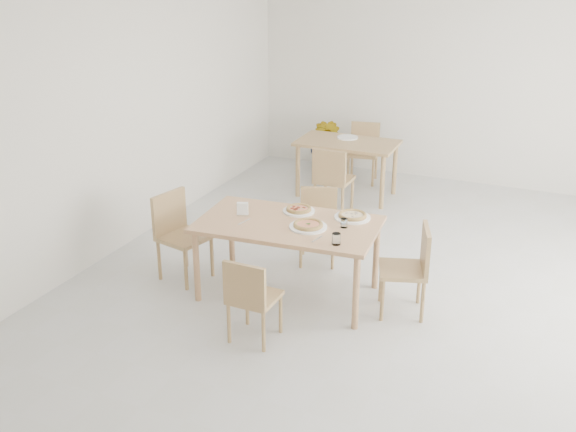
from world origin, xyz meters
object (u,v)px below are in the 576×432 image
at_px(pizza_mushroom, 352,215).
at_px(plate_margherita, 308,227).
at_px(tumbler_b, 344,223).
at_px(potted_plant, 325,145).
at_px(pizza_pepperoni, 299,209).
at_px(napkin_holder, 243,209).
at_px(chair_back_n, 364,148).
at_px(pizza_margherita, 308,225).
at_px(tumbler_a, 336,239).
at_px(chair_back_s, 332,177).
at_px(chair_east, 412,264).
at_px(chair_north, 318,220).
at_px(plate_empty, 347,137).
at_px(chair_west, 178,229).
at_px(second_table, 347,149).
at_px(plate_pepperoni, 299,211).
at_px(plate_mushroom, 352,217).
at_px(main_table, 288,230).
at_px(chair_south, 250,295).

bearing_deg(pizza_mushroom, plate_margherita, -127.61).
relative_size(tumbler_b, potted_plant, 0.10).
height_order(pizza_pepperoni, napkin_holder, napkin_holder).
bearing_deg(chair_back_n, pizza_margherita, -90.07).
bearing_deg(napkin_holder, pizza_margherita, -22.90).
height_order(tumbler_a, chair_back_n, tumbler_a).
relative_size(tumbler_a, chair_back_s, 0.12).
bearing_deg(chair_east, tumbler_b, -105.57).
xyz_separation_m(chair_north, pizza_pepperoni, (0.02, -0.56, 0.33)).
distance_m(pizza_mushroom, plate_empty, 2.86).
height_order(chair_west, second_table, chair_west).
distance_m(pizza_margherita, chair_back_n, 3.68).
distance_m(plate_margherita, pizza_pepperoni, 0.40).
bearing_deg(second_table, pizza_margherita, -78.35).
relative_size(chair_north, tumbler_a, 7.74).
relative_size(chair_west, plate_margherita, 2.54).
distance_m(plate_pepperoni, chair_back_n, 3.32).
relative_size(plate_margherita, second_table, 0.26).
bearing_deg(tumbler_a, chair_east, 35.79).
relative_size(plate_empty, potted_plant, 0.34).
relative_size(chair_back_s, plate_empty, 3.10).
xyz_separation_m(chair_back_n, plate_empty, (-0.06, -0.55, 0.28)).
xyz_separation_m(napkin_holder, chair_back_n, (0.06, 3.58, -0.33)).
xyz_separation_m(plate_mushroom, napkin_holder, (-0.98, -0.36, 0.05)).
height_order(second_table, chair_back_n, chair_back_n).
bearing_deg(pizza_pepperoni, plate_margherita, -54.69).
relative_size(plate_pepperoni, chair_back_n, 0.37).
relative_size(plate_mushroom, chair_back_s, 0.40).
xyz_separation_m(pizza_mushroom, chair_back_s, (-0.86, 1.78, -0.28)).
height_order(main_table, plate_mushroom, plate_mushroom).
height_order(plate_margherita, tumbler_b, tumbler_b).
relative_size(pizza_mushroom, plate_empty, 1.11).
xyz_separation_m(chair_east, second_table, (-1.58, 2.73, 0.16)).
height_order(chair_north, pizza_mushroom, pizza_mushroom).
height_order(plate_pepperoni, pizza_pepperoni, pizza_pepperoni).
xyz_separation_m(pizza_pepperoni, napkin_holder, (-0.45, -0.30, 0.03)).
bearing_deg(main_table, chair_back_n, 91.89).
bearing_deg(chair_south, chair_west, -32.84).
distance_m(plate_margherita, plate_empty, 3.14).
xyz_separation_m(plate_margherita, chair_back_n, (-0.63, 3.61, -0.28)).
xyz_separation_m(plate_mushroom, plate_empty, (-0.99, 2.68, 0.00)).
distance_m(main_table, chair_west, 1.18).
relative_size(chair_south, chair_west, 0.88).
relative_size(plate_margherita, plate_mushroom, 1.01).
relative_size(tumbler_b, napkin_holder, 0.65).
distance_m(chair_west, pizza_pepperoni, 1.24).
bearing_deg(pizza_margherita, second_table, 102.33).
xyz_separation_m(napkin_holder, plate_empty, (-0.00, 3.04, -0.05)).
distance_m(chair_south, pizza_margherita, 0.94).
height_order(chair_north, plate_empty, chair_north).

